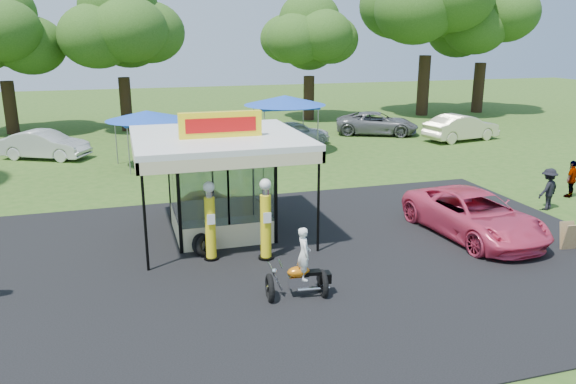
% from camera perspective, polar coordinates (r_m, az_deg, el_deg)
% --- Properties ---
extents(ground, '(120.00, 120.00, 0.00)m').
position_cam_1_polar(ground, '(15.19, 4.20, -9.63)').
color(ground, '#2A4E18').
rests_on(ground, ground).
extents(asphalt_apron, '(20.00, 14.00, 0.04)m').
position_cam_1_polar(asphalt_apron, '(16.90, 1.78, -6.80)').
color(asphalt_apron, black).
rests_on(asphalt_apron, ground).
extents(gas_station_kiosk, '(5.40, 5.40, 4.18)m').
position_cam_1_polar(gas_station_kiosk, '(18.64, -6.95, 0.98)').
color(gas_station_kiosk, white).
rests_on(gas_station_kiosk, ground).
extents(gas_pump_left, '(0.45, 0.45, 2.43)m').
position_cam_1_polar(gas_pump_left, '(16.60, -7.91, -3.16)').
color(gas_pump_left, black).
rests_on(gas_pump_left, ground).
extents(gas_pump_right, '(0.47, 0.47, 2.50)m').
position_cam_1_polar(gas_pump_right, '(16.48, -2.28, -3.03)').
color(gas_pump_right, black).
rests_on(gas_pump_right, ground).
extents(motorcycle, '(1.69, 0.92, 1.96)m').
position_cam_1_polar(motorcycle, '(14.31, 1.37, -7.90)').
color(motorcycle, black).
rests_on(motorcycle, ground).
extents(spare_tires, '(0.89, 0.79, 0.72)m').
position_cam_1_polar(spare_tires, '(17.23, -8.57, -5.36)').
color(spare_tires, black).
rests_on(spare_tires, ground).
extents(a_frame_sign, '(0.51, 0.49, 0.88)m').
position_cam_1_polar(a_frame_sign, '(19.53, 26.67, -4.06)').
color(a_frame_sign, '#593819').
rests_on(a_frame_sign, ground).
extents(kiosk_car, '(2.82, 1.13, 0.96)m').
position_cam_1_polar(kiosk_car, '(21.09, -7.88, -0.98)').
color(kiosk_car, yellow).
rests_on(kiosk_car, ground).
extents(pink_sedan, '(2.92, 5.58, 1.50)m').
position_cam_1_polar(pink_sedan, '(19.52, 18.37, -2.21)').
color(pink_sedan, '#DB3B5F').
rests_on(pink_sedan, ground).
extents(spectator_east_a, '(1.19, 0.93, 1.62)m').
position_cam_1_polar(spectator_east_a, '(23.54, 24.92, 0.27)').
color(spectator_east_a, black).
rests_on(spectator_east_a, ground).
extents(spectator_east_b, '(0.98, 0.75, 1.54)m').
position_cam_1_polar(spectator_east_b, '(25.78, 26.86, 1.19)').
color(spectator_east_b, gray).
rests_on(spectator_east_b, ground).
extents(bg_car_a, '(4.86, 3.54, 1.53)m').
position_cam_1_polar(bg_car_a, '(32.93, -23.46, 4.42)').
color(bg_car_a, beige).
rests_on(bg_car_a, ground).
extents(bg_car_b, '(5.48, 3.98, 1.47)m').
position_cam_1_polar(bg_car_b, '(34.68, -9.44, 5.99)').
color(bg_car_b, '#B9370E').
rests_on(bg_car_b, ground).
extents(bg_car_c, '(4.73, 2.82, 1.51)m').
position_cam_1_polar(bg_car_c, '(33.97, 0.62, 6.03)').
color(bg_car_c, silver).
rests_on(bg_car_c, ground).
extents(bg_car_d, '(5.94, 4.58, 1.50)m').
position_cam_1_polar(bg_car_d, '(38.18, 9.04, 6.91)').
color(bg_car_d, '#5E5E61').
rests_on(bg_car_d, ground).
extents(bg_car_e, '(5.22, 2.63, 1.64)m').
position_cam_1_polar(bg_car_e, '(37.18, 17.20, 6.28)').
color(bg_car_e, beige).
rests_on(bg_car_e, ground).
extents(tent_west, '(4.05, 4.05, 2.83)m').
position_cam_1_polar(tent_west, '(29.09, -14.18, 7.51)').
color(tent_west, gray).
rests_on(tent_west, ground).
extents(tent_east, '(4.59, 4.59, 3.21)m').
position_cam_1_polar(tent_east, '(31.75, -0.32, 9.26)').
color(tent_east, gray).
rests_on(tent_east, ground).
extents(oak_far_b, '(8.12, 8.12, 9.69)m').
position_cam_1_polar(oak_far_b, '(42.00, -27.14, 13.67)').
color(oak_far_b, black).
rests_on(oak_far_b, ground).
extents(oak_far_c, '(8.76, 8.76, 10.32)m').
position_cam_1_polar(oak_far_c, '(40.49, -16.67, 15.20)').
color(oak_far_c, black).
rests_on(oak_far_c, ground).
extents(oak_far_d, '(7.87, 7.87, 9.36)m').
position_cam_1_polar(oak_far_d, '(44.10, 2.19, 15.06)').
color(oak_far_d, black).
rests_on(oak_far_d, ground).
extents(oak_far_e, '(11.27, 11.27, 13.42)m').
position_cam_1_polar(oak_far_e, '(48.03, 14.08, 17.78)').
color(oak_far_e, black).
rests_on(oak_far_e, ground).
extents(oak_far_f, '(9.39, 9.39, 11.31)m').
position_cam_1_polar(oak_far_f, '(51.11, 19.31, 15.78)').
color(oak_far_f, black).
rests_on(oak_far_f, ground).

